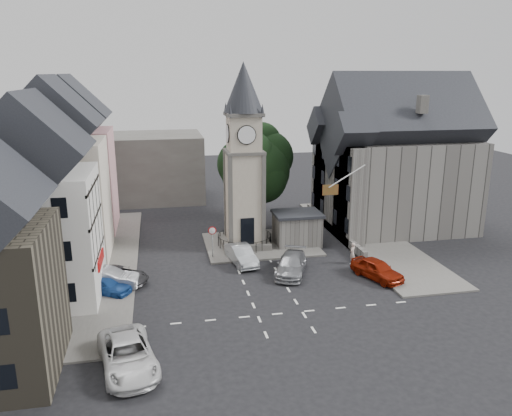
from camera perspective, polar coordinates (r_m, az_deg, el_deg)
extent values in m
plane|color=black|center=(38.42, 0.77, -8.30)|extent=(120.00, 120.00, 0.00)
cube|color=#595651|center=(43.52, -17.37, -6.03)|extent=(6.00, 30.00, 0.14)
cube|color=#595651|center=(49.09, 12.63, -3.26)|extent=(6.00, 26.00, 0.14)
cube|color=#595651|center=(45.97, 0.52, -4.15)|extent=(10.00, 8.00, 0.16)
cube|color=silver|center=(33.58, 2.78, -11.97)|extent=(20.00, 8.00, 0.01)
cube|color=#4C4944|center=(45.61, -1.33, -3.95)|extent=(4.20, 4.20, 0.70)
torus|color=black|center=(45.37, -1.33, -3.08)|extent=(4.86, 4.86, 0.06)
cube|color=#AFA38D|center=(44.37, -1.36, 1.36)|extent=(3.00, 3.00, 8.00)
cube|color=black|center=(43.76, -1.01, -2.65)|extent=(1.20, 0.25, 2.40)
cube|color=#4C4944|center=(43.58, -1.39, 6.47)|extent=(3.30, 3.30, 0.25)
cube|color=#AFA38D|center=(43.36, -1.41, 8.56)|extent=(2.70, 2.70, 3.20)
cylinder|color=white|center=(41.99, -1.07, 8.34)|extent=(1.50, 0.12, 1.50)
cube|color=#4C4944|center=(43.21, -1.42, 10.67)|extent=(3.10, 3.10, 0.30)
cone|color=black|center=(43.08, -1.44, 13.65)|extent=(3.40, 3.40, 4.20)
cube|color=#5A5753|center=(45.84, 4.70, -2.52)|extent=(4.00, 3.00, 2.80)
cube|color=black|center=(45.40, 4.74, -0.65)|extent=(4.30, 3.30, 0.25)
cylinder|color=black|center=(50.11, -0.08, 0.04)|extent=(0.70, 0.70, 4.40)
cylinder|color=black|center=(42.56, -5.00, -4.16)|extent=(0.10, 0.10, 2.50)
cone|color=#A50C0C|center=(42.06, -5.03, -2.60)|extent=(0.70, 0.06, 0.70)
cone|color=white|center=(42.04, -5.02, -2.60)|extent=(0.54, 0.04, 0.54)
cube|color=#D19099|center=(52.11, -20.02, 2.87)|extent=(7.50, 7.00, 10.00)
cube|color=beige|center=(44.42, -21.46, 0.70)|extent=(7.50, 7.00, 10.00)
cube|color=silver|center=(37.00, -23.42, -3.11)|extent=(7.50, 7.00, 9.00)
cube|color=#4C4944|center=(63.62, -15.30, 4.44)|extent=(20.00, 10.00, 8.00)
cube|color=#5A5753|center=(52.24, 15.62, 2.70)|extent=(14.00, 10.00, 9.00)
cube|color=#5A5753|center=(46.60, 10.71, 1.52)|extent=(1.60, 4.40, 9.00)
cube|color=#5A5753|center=(52.99, 7.92, 3.29)|extent=(1.60, 4.40, 9.00)
cube|color=#5A5753|center=(49.72, 8.77, -2.37)|extent=(0.40, 16.00, 0.90)
cylinder|color=white|center=(42.23, 10.35, 3.60)|extent=(3.17, 0.10, 1.89)
plane|color=#B21414|center=(41.98, 8.50, 2.07)|extent=(1.40, 0.00, 1.40)
imported|color=navy|center=(37.61, -16.80, -8.46)|extent=(4.04, 3.26, 1.29)
imported|color=#9A9CA2|center=(38.43, -16.69, -7.72)|extent=(4.93, 2.50, 1.55)
imported|color=#323234|center=(39.12, -15.36, -7.43)|extent=(4.95, 4.11, 1.26)
imported|color=#A0A5A9|center=(41.46, -1.69, -5.37)|extent=(2.35, 4.77, 1.50)
imported|color=#929499|center=(39.54, 4.05, -6.46)|extent=(3.94, 5.58, 1.50)
imported|color=maroon|center=(39.62, 13.67, -6.81)|extent=(3.36, 4.82, 1.52)
imported|color=silver|center=(28.51, -14.46, -15.95)|extent=(3.81, 6.28, 1.63)
imported|color=beige|center=(42.11, 10.95, -5.10)|extent=(0.78, 0.77, 1.82)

